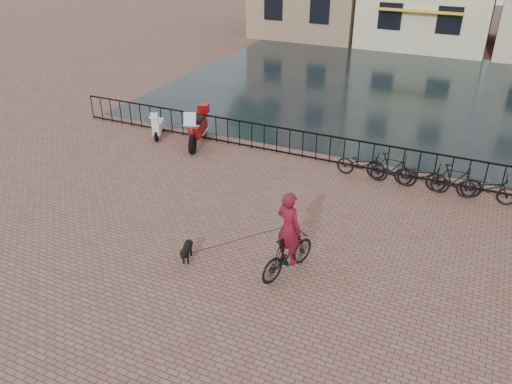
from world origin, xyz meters
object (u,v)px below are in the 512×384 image
at_px(dog, 187,251).
at_px(motorcycle, 198,124).
at_px(scooter, 158,122).
at_px(cyclist, 288,239).

relative_size(dog, motorcycle, 0.34).
distance_m(motorcycle, scooter, 1.82).
distance_m(cyclist, dog, 2.63).
bearing_deg(scooter, motorcycle, -23.97).
relative_size(motorcycle, scooter, 1.77).
bearing_deg(dog, motorcycle, 99.38).
distance_m(dog, scooter, 8.37).
xyz_separation_m(cyclist, motorcycle, (-5.96, 5.87, -0.15)).
relative_size(cyclist, motorcycle, 1.09).
bearing_deg(cyclist, dog, 32.40).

